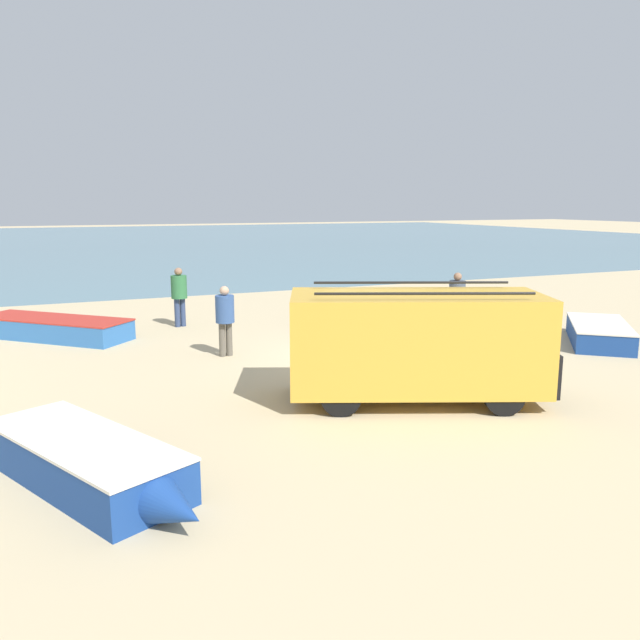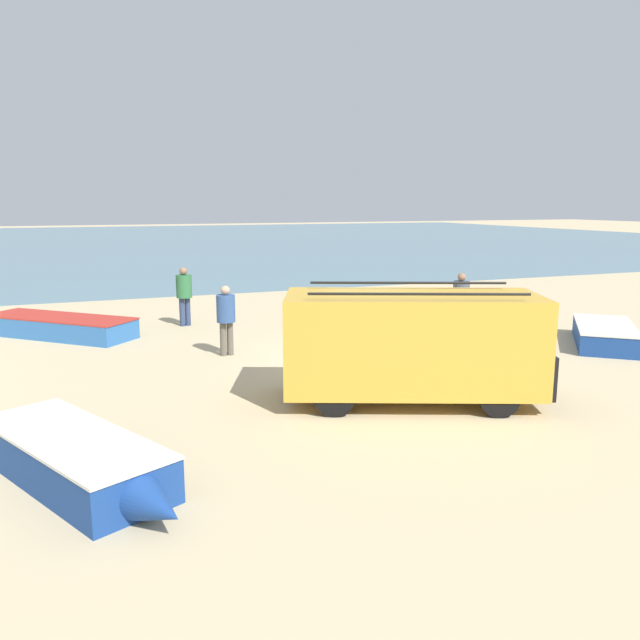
% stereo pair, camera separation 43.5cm
% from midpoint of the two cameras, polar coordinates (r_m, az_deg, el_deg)
% --- Properties ---
extents(ground_plane, '(200.00, 200.00, 0.00)m').
position_cam_midpoint_polar(ground_plane, '(15.51, 3.16, -3.43)').
color(ground_plane, tan).
extents(sea_water, '(120.00, 80.00, 0.01)m').
position_cam_midpoint_polar(sea_water, '(65.93, -17.33, 6.93)').
color(sea_water, slate).
rests_on(sea_water, ground_plane).
extents(parked_van, '(5.21, 3.63, 2.23)m').
position_cam_midpoint_polar(parked_van, '(12.02, 7.88, -2.01)').
color(parked_van, gold).
rests_on(parked_van, ground_plane).
extents(fishing_rowboat_0, '(3.23, 3.58, 0.56)m').
position_cam_midpoint_polar(fishing_rowboat_0, '(18.64, 23.50, -1.03)').
color(fishing_rowboat_0, navy).
rests_on(fishing_rowboat_0, ground_plane).
extents(fishing_rowboat_1, '(4.85, 3.95, 0.63)m').
position_cam_midpoint_polar(fishing_rowboat_1, '(20.65, 3.38, 1.01)').
color(fishing_rowboat_1, '#234CA3').
rests_on(fishing_rowboat_1, ground_plane).
extents(fishing_rowboat_2, '(2.71, 4.23, 0.64)m').
position_cam_midpoint_polar(fishing_rowboat_2, '(9.25, -21.58, -12.10)').
color(fishing_rowboat_2, navy).
rests_on(fishing_rowboat_2, ground_plane).
extents(fishing_rowboat_3, '(4.70, 4.45, 0.59)m').
position_cam_midpoint_polar(fishing_rowboat_3, '(19.36, -24.20, -0.64)').
color(fishing_rowboat_3, '#2D66AD').
rests_on(fishing_rowboat_3, ground_plane).
extents(fisherman_0, '(0.47, 0.47, 1.79)m').
position_cam_midpoint_polar(fisherman_0, '(18.52, 11.75, 2.05)').
color(fisherman_0, '#38383D').
rests_on(fisherman_0, ground_plane).
extents(fisherman_1, '(0.46, 0.46, 1.76)m').
position_cam_midpoint_polar(fisherman_1, '(15.63, -9.47, 0.50)').
color(fisherman_1, '#5B564C').
rests_on(fisherman_1, ground_plane).
extents(fisherman_2, '(0.48, 0.48, 1.83)m').
position_cam_midpoint_polar(fisherman_2, '(19.67, -13.38, 2.55)').
color(fisherman_2, navy).
rests_on(fisherman_2, ground_plane).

